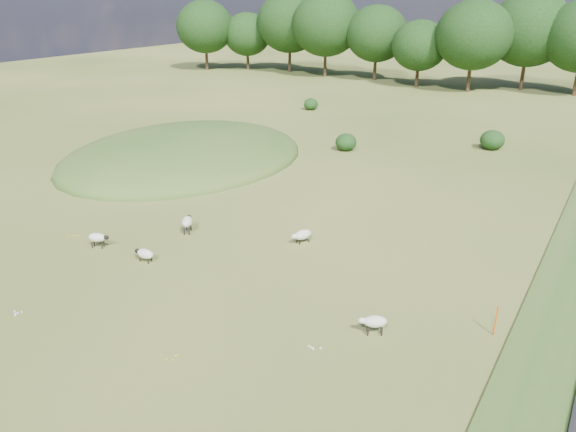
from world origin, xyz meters
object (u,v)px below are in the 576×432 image
at_px(marker_post, 496,321).
at_px(sheep_1, 302,235).
at_px(sheep_2, 98,238).
at_px(sheep_4, 187,222).
at_px(sheep_3, 145,254).
at_px(sheep_0, 374,322).

height_order(marker_post, sheep_1, marker_post).
distance_m(sheep_2, sheep_4, 4.42).
relative_size(sheep_2, sheep_3, 1.02).
distance_m(marker_post, sheep_4, 15.65).
relative_size(marker_post, sheep_4, 1.00).
height_order(sheep_0, sheep_3, sheep_0).
height_order(sheep_0, sheep_1, sheep_0).
distance_m(sheep_1, sheep_3, 7.55).
xyz_separation_m(sheep_1, sheep_4, (-5.65, -1.99, 0.18)).
distance_m(sheep_0, sheep_4, 12.39).
bearing_deg(sheep_3, sheep_0, 179.00).
relative_size(sheep_2, sheep_4, 0.90).
bearing_deg(sheep_3, sheep_1, -133.61).
bearing_deg(sheep_2, marker_post, -15.68).
xyz_separation_m(marker_post, sheep_0, (-3.73, -2.24, -0.08)).
bearing_deg(sheep_1, sheep_4, -47.64).
bearing_deg(sheep_3, sheep_4, -82.39).
distance_m(marker_post, sheep_0, 4.35).
bearing_deg(sheep_4, sheep_0, -137.70).
bearing_deg(marker_post, sheep_1, 161.65).
bearing_deg(sheep_2, sheep_4, 33.18).
bearing_deg(sheep_0, sheep_1, -72.31).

